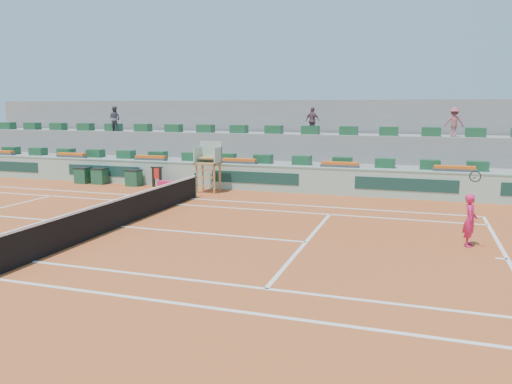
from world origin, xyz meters
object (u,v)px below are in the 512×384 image
(player_bag, at_px, (167,185))
(tennis_player, at_px, (470,220))
(umpire_chair, at_px, (209,160))
(drink_cooler_a, at_px, (134,178))

(player_bag, relative_size, tennis_player, 0.37)
(umpire_chair, relative_size, tennis_player, 1.05)
(drink_cooler_a, bearing_deg, player_bag, -5.53)
(umpire_chair, distance_m, drink_cooler_a, 4.56)
(player_bag, distance_m, tennis_player, 14.99)
(umpire_chair, bearing_deg, player_bag, 174.35)
(player_bag, height_order, tennis_player, tennis_player)
(player_bag, distance_m, umpire_chair, 2.78)
(drink_cooler_a, height_order, tennis_player, tennis_player)
(tennis_player, bearing_deg, umpire_chair, 149.67)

